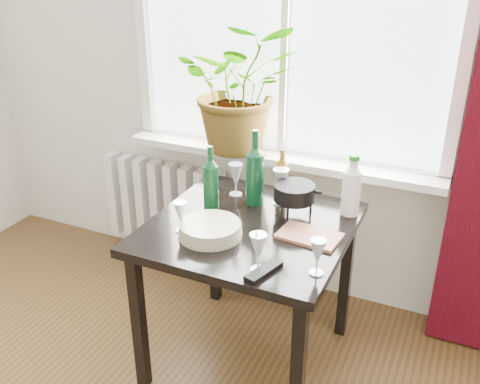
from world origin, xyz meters
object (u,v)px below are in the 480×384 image
at_px(fondue_pot, 294,199).
at_px(cutting_board, 309,236).
at_px(table, 250,243).
at_px(tv_remote, 264,271).
at_px(wineglass_back_left, 236,179).
at_px(plate_stack, 210,230).
at_px(potted_plant, 241,88).
at_px(wineglass_back_center, 281,186).
at_px(cleaning_bottle, 352,185).
at_px(wineglass_front_left, 181,216).
at_px(wineglass_front_right, 258,252).
at_px(wine_bottle_right, 255,167).
at_px(wine_bottle_left, 211,177).
at_px(bottle_amber, 282,173).
at_px(wineglass_far_right, 317,257).
at_px(radiator, 165,204).

height_order(fondue_pot, cutting_board, fondue_pot).
xyz_separation_m(table, tv_remote, (0.20, -0.32, 0.10)).
xyz_separation_m(wineglass_back_left, plate_stack, (0.07, -0.41, -0.05)).
height_order(potted_plant, wineglass_back_center, potted_plant).
distance_m(cleaning_bottle, wineglass_front_left, 0.76).
height_order(plate_stack, tv_remote, plate_stack).
distance_m(table, wineglass_back_left, 0.35).
relative_size(wineglass_front_right, tv_remote, 0.90).
bearing_deg(wineglass_front_left, wine_bottle_right, 64.88).
distance_m(cleaning_bottle, wineglass_back_left, 0.56).
distance_m(wine_bottle_left, bottle_amber, 0.36).
distance_m(wine_bottle_left, plate_stack, 0.29).
height_order(potted_plant, wineglass_far_right, potted_plant).
xyz_separation_m(wine_bottle_left, cleaning_bottle, (0.60, 0.20, -0.01)).
distance_m(wineglass_front_right, tv_remote, 0.07).
height_order(cleaning_bottle, wineglass_front_left, cleaning_bottle).
bearing_deg(cutting_board, wineglass_far_right, -66.56).
relative_size(wineglass_back_center, fondue_pot, 0.84).
bearing_deg(tv_remote, fondue_pot, 113.67).
relative_size(wineglass_back_left, fondue_pot, 0.78).
distance_m(table, bottle_amber, 0.39).
distance_m(wine_bottle_left, tv_remote, 0.60).
relative_size(fondue_pot, cutting_board, 0.84).
relative_size(bottle_amber, cutting_board, 0.93).
relative_size(wineglass_front_right, wineglass_front_left, 1.12).
bearing_deg(bottle_amber, tv_remote, -74.80).
bearing_deg(tv_remote, radiator, 154.51).
relative_size(wine_bottle_right, bottle_amber, 1.54).
distance_m(wineglass_back_left, tv_remote, 0.69).
height_order(cleaning_bottle, cutting_board, cleaning_bottle).
bearing_deg(cleaning_bottle, tv_remote, -105.64).
relative_size(wine_bottle_right, fondue_pot, 1.72).
distance_m(wineglass_front_left, cutting_board, 0.54).
height_order(wineglass_far_right, wineglass_back_center, wineglass_back_center).
bearing_deg(wineglass_far_right, wineglass_back_center, 123.77).
distance_m(plate_stack, tv_remote, 0.35).
bearing_deg(wineglass_front_left, wineglass_far_right, -6.69).
relative_size(cleaning_bottle, plate_stack, 1.07).
height_order(wine_bottle_right, tv_remote, wine_bottle_right).
height_order(wine_bottle_left, plate_stack, wine_bottle_left).
height_order(radiator, cleaning_bottle, cleaning_bottle).
distance_m(wine_bottle_right, wineglass_back_left, 0.16).
relative_size(wine_bottle_left, cleaning_bottle, 1.05).
height_order(bottle_amber, wineglass_far_right, bottle_amber).
bearing_deg(potted_plant, cleaning_bottle, -23.73).
distance_m(wine_bottle_left, wineglass_back_center, 0.33).
height_order(table, potted_plant, potted_plant).
bearing_deg(wineglass_far_right, potted_plant, 129.74).
bearing_deg(tv_remote, wineglass_front_right, 177.74).
bearing_deg(wineglass_far_right, bottle_amber, 121.66).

